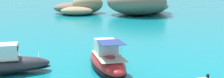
# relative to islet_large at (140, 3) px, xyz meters

# --- Properties ---
(islet_large) EXTENTS (25.79, 31.29, 8.22)m
(islet_large) POSITION_rel_islet_large_xyz_m (0.00, 0.00, 0.00)
(islet_large) COLOR #756651
(islet_large) RESTS_ON ground
(islet_small) EXTENTS (19.52, 19.78, 5.88)m
(islet_small) POSITION_rel_islet_large_xyz_m (-19.05, 2.09, -1.07)
(islet_small) COLOR #9E8966
(islet_small) RESTS_ON ground
(motorboat_red) EXTENTS (4.37, 10.62, 3.23)m
(motorboat_red) POSITION_rel_islet_large_xyz_m (-16.53, -59.45, -2.22)
(motorboat_red) COLOR red
(motorboat_red) RESTS_ON ground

